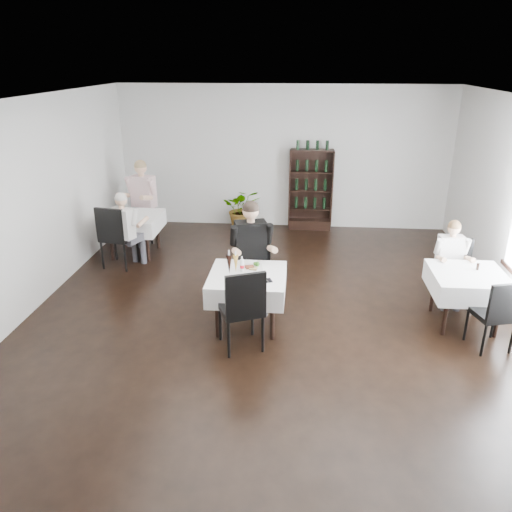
{
  "coord_description": "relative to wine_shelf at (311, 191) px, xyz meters",
  "views": [
    {
      "loc": [
        0.37,
        -6.13,
        3.5
      ],
      "look_at": [
        -0.2,
        0.2,
        0.96
      ],
      "focal_mm": 35.0,
      "sensor_mm": 36.0,
      "label": 1
    }
  ],
  "objects": [
    {
      "name": "plate_far",
      "position": [
        -0.85,
        -4.12,
        -0.06
      ],
      "size": [
        0.32,
        0.32,
        0.09
      ],
      "color": "white",
      "rests_on": "main_table"
    },
    {
      "name": "wine_shelf",
      "position": [
        0.0,
        0.0,
        0.0
      ],
      "size": [
        0.9,
        0.28,
        1.75
      ],
      "color": "black",
      "rests_on": "ground"
    },
    {
      "name": "pilsner_lager",
      "position": [
        -1.06,
        -4.27,
        0.05
      ],
      "size": [
        0.07,
        0.07,
        0.31
      ],
      "color": "gold",
      "rests_on": "main_table"
    },
    {
      "name": "diner_right_far",
      "position": [
        2.04,
        -3.38,
        -0.09
      ],
      "size": [
        0.5,
        0.51,
        1.3
      ],
      "color": "#3E3E46",
      "rests_on": "ground"
    },
    {
      "name": "main_table",
      "position": [
        -0.9,
        -4.31,
        -0.23
      ],
      "size": [
        1.03,
        1.03,
        0.77
      ],
      "color": "black",
      "rests_on": "ground"
    },
    {
      "name": "main_chair_near",
      "position": [
        -0.89,
        -4.96,
        -0.21
      ],
      "size": [
        0.67,
        0.67,
        1.12
      ],
      "color": "black",
      "rests_on": "ground"
    },
    {
      "name": "room_shell",
      "position": [
        -0.6,
        -4.31,
        0.65
      ],
      "size": [
        9.0,
        9.0,
        9.0
      ],
      "color": "black",
      "rests_on": "ground"
    },
    {
      "name": "left_table",
      "position": [
        -3.3,
        -1.81,
        -0.23
      ],
      "size": [
        0.98,
        0.98,
        0.77
      ],
      "color": "black",
      "rests_on": "ground"
    },
    {
      "name": "right_chair_far",
      "position": [
        2.17,
        -3.37,
        -0.28
      ],
      "size": [
        0.51,
        0.51,
        0.99
      ],
      "color": "black",
      "rests_on": "ground"
    },
    {
      "name": "right_table",
      "position": [
        2.1,
        -4.01,
        -0.23
      ],
      "size": [
        0.98,
        0.98,
        0.77
      ],
      "color": "black",
      "rests_on": "ground"
    },
    {
      "name": "napkin_cutlery",
      "position": [
        -0.64,
        -4.51,
        -0.07
      ],
      "size": [
        0.21,
        0.19,
        0.02
      ],
      "color": "black",
      "rests_on": "main_table"
    },
    {
      "name": "diner_left_far",
      "position": [
        -3.35,
        -1.14,
        0.11
      ],
      "size": [
        0.69,
        0.73,
        1.65
      ],
      "color": "#3E3E46",
      "rests_on": "ground"
    },
    {
      "name": "pilsner_dark",
      "position": [
        -1.14,
        -4.33,
        0.06
      ],
      "size": [
        0.08,
        0.08,
        0.34
      ],
      "color": "black",
      "rests_on": "main_table"
    },
    {
      "name": "left_chair_near",
      "position": [
        -3.41,
        -2.5,
        -0.2
      ],
      "size": [
        0.6,
        0.61,
        1.13
      ],
      "color": "black",
      "rests_on": "ground"
    },
    {
      "name": "diner_main",
      "position": [
        -0.89,
        -3.75,
        0.09
      ],
      "size": [
        0.68,
        0.72,
        1.62
      ],
      "color": "#3E3E46",
      "rests_on": "ground"
    },
    {
      "name": "coke_bottle",
      "position": [
        -0.98,
        -4.24,
        0.01
      ],
      "size": [
        0.06,
        0.06,
        0.22
      ],
      "color": "silver",
      "rests_on": "main_table"
    },
    {
      "name": "left_chair_far",
      "position": [
        -3.41,
        -0.96,
        -0.23
      ],
      "size": [
        0.54,
        0.55,
        1.08
      ],
      "color": "black",
      "rests_on": "ground"
    },
    {
      "name": "diner_left_near",
      "position": [
        -3.2,
        -2.48,
        -0.04
      ],
      "size": [
        0.61,
        0.64,
        1.39
      ],
      "color": "#3E3E46",
      "rests_on": "ground"
    },
    {
      "name": "plate_near",
      "position": [
        -0.87,
        -4.45,
        -0.06
      ],
      "size": [
        0.29,
        0.29,
        0.07
      ],
      "color": "white",
      "rests_on": "main_table"
    },
    {
      "name": "potted_tree",
      "position": [
        -1.45,
        -0.11,
        -0.4
      ],
      "size": [
        0.87,
        0.77,
        0.89
      ],
      "primitive_type": "imported",
      "rotation": [
        0.0,
        0.0,
        0.1
      ],
      "color": "#255A1E",
      "rests_on": "ground"
    },
    {
      "name": "right_chair_near",
      "position": [
        2.27,
        -4.69,
        -0.28
      ],
      "size": [
        0.55,
        0.55,
        0.98
      ],
      "color": "black",
      "rests_on": "ground"
    },
    {
      "name": "main_chair_far",
      "position": [
        -0.9,
        -3.56,
        -0.23
      ],
      "size": [
        0.56,
        0.57,
        1.08
      ],
      "color": "black",
      "rests_on": "ground"
    },
    {
      "name": "pepper_mill",
      "position": [
        2.25,
        -3.88,
        -0.03
      ],
      "size": [
        0.05,
        0.05,
        0.09
      ],
      "primitive_type": "cylinder",
      "rotation": [
        0.0,
        0.0,
        0.32
      ],
      "color": "black",
      "rests_on": "right_table"
    }
  ]
}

